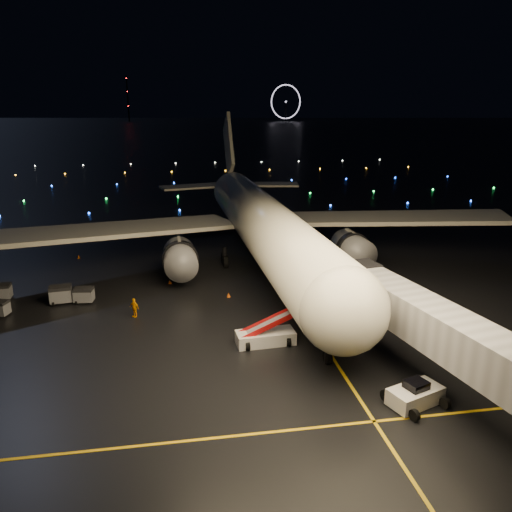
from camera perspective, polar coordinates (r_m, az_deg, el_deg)
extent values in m
plane|color=black|center=(336.96, -9.60, 13.04)|extent=(2000.00, 2000.00, 0.00)
cube|color=#E4B310|center=(56.33, 3.69, -3.81)|extent=(0.25, 80.00, 0.02)
cube|color=#E4B310|center=(33.23, -16.93, -20.40)|extent=(60.00, 0.25, 0.02)
cube|color=silver|center=(37.02, 17.76, -14.66)|extent=(4.20, 3.12, 1.79)
imported|color=#FF9E00|center=(50.17, -13.74, -5.75)|extent=(1.16, 1.06, 1.90)
cone|color=#E45E0F|center=(54.00, -3.15, -4.45)|extent=(0.56, 0.56, 0.49)
cone|color=#E45E0F|center=(64.91, -9.44, -1.00)|extent=(0.51, 0.51, 0.49)
cone|color=#E45E0F|center=(58.77, -9.83, -2.91)|extent=(0.56, 0.56, 0.48)
cone|color=#E45E0F|center=(71.75, -19.62, -0.05)|extent=(0.52, 0.52, 0.51)
cylinder|color=black|center=(778.79, -14.45, 17.01)|extent=(1.80, 1.80, 64.00)
cube|color=gray|center=(55.28, -19.07, -4.25)|extent=(2.05, 1.55, 1.62)
cube|color=gray|center=(55.90, -21.41, -4.13)|extent=(2.39, 1.84, 1.86)
cube|color=gray|center=(59.58, -27.12, -3.68)|extent=(2.05, 1.49, 1.68)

